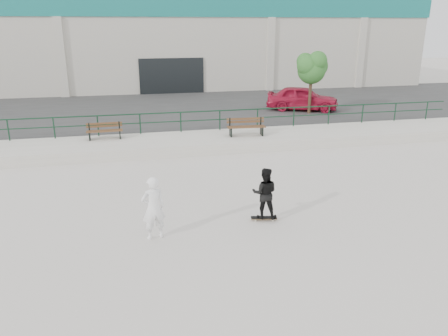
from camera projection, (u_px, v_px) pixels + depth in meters
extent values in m
plane|color=beige|center=(266.00, 234.00, 12.31)|extent=(120.00, 120.00, 0.00)
cube|color=beige|center=(205.00, 142.00, 21.04)|extent=(30.00, 3.00, 0.50)
cube|color=#333333|center=(182.00, 110.00, 28.91)|extent=(60.00, 14.00, 0.50)
cylinder|color=#143923|center=(200.00, 111.00, 21.85)|extent=(28.00, 0.06, 0.06)
cylinder|color=#143923|center=(200.00, 120.00, 21.99)|extent=(28.00, 0.05, 0.05)
cylinder|color=#143923|center=(8.00, 130.00, 20.13)|extent=(0.06, 0.06, 1.00)
cylinder|color=#143923|center=(54.00, 128.00, 20.55)|extent=(0.06, 0.06, 1.00)
cylinder|color=#143923|center=(98.00, 126.00, 20.97)|extent=(0.06, 0.06, 1.00)
cylinder|color=#143923|center=(140.00, 124.00, 21.38)|extent=(0.06, 0.06, 1.00)
cylinder|color=#143923|center=(181.00, 122.00, 21.80)|extent=(0.06, 0.06, 1.00)
cylinder|color=#143923|center=(220.00, 120.00, 22.21)|extent=(0.06, 0.06, 1.00)
cylinder|color=#143923|center=(257.00, 119.00, 22.63)|extent=(0.06, 0.06, 1.00)
cylinder|color=#143923|center=(294.00, 117.00, 23.05)|extent=(0.06, 0.06, 1.00)
cylinder|color=#143923|center=(329.00, 115.00, 23.46)|extent=(0.06, 0.06, 1.00)
cylinder|color=#143923|center=(362.00, 114.00, 23.88)|extent=(0.06, 0.06, 1.00)
cylinder|color=#143923|center=(395.00, 112.00, 24.30)|extent=(0.06, 0.06, 1.00)
cylinder|color=#143923|center=(427.00, 111.00, 24.71)|extent=(0.06, 0.06, 1.00)
cube|color=beige|center=(162.00, 43.00, 40.72)|extent=(44.00, 16.00, 8.00)
cube|color=#187B76|center=(160.00, 8.00, 39.75)|extent=(44.20, 16.20, 1.80)
cube|color=black|center=(172.00, 79.00, 34.01)|extent=(5.00, 0.15, 3.20)
cube|color=beige|center=(62.00, 61.00, 31.83)|extent=(0.60, 0.25, 6.20)
cube|color=beige|center=(270.00, 58.00, 35.16)|extent=(0.60, 0.25, 6.20)
cube|color=beige|center=(361.00, 56.00, 36.82)|extent=(0.60, 0.25, 6.20)
cube|color=brown|center=(105.00, 132.00, 20.32)|extent=(1.66, 0.15, 0.04)
cube|color=brown|center=(105.00, 131.00, 20.47)|extent=(1.66, 0.15, 0.04)
cube|color=brown|center=(105.00, 130.00, 20.62)|extent=(1.66, 0.15, 0.04)
cube|color=brown|center=(104.00, 126.00, 20.64)|extent=(1.66, 0.08, 0.09)
cube|color=brown|center=(104.00, 123.00, 20.60)|extent=(1.66, 0.08, 0.09)
cube|color=black|center=(90.00, 136.00, 20.37)|extent=(0.07, 0.46, 0.39)
cube|color=black|center=(89.00, 127.00, 20.48)|extent=(0.06, 0.05, 0.39)
cube|color=black|center=(120.00, 134.00, 20.69)|extent=(0.07, 0.46, 0.39)
cube|color=black|center=(119.00, 125.00, 20.80)|extent=(0.06, 0.05, 0.39)
cube|color=brown|center=(247.00, 128.00, 20.91)|extent=(1.85, 0.26, 0.04)
cube|color=brown|center=(246.00, 127.00, 21.08)|extent=(1.85, 0.26, 0.04)
cube|color=brown|center=(246.00, 126.00, 21.26)|extent=(1.85, 0.26, 0.04)
cube|color=brown|center=(245.00, 122.00, 21.27)|extent=(1.84, 0.18, 0.10)
cube|color=brown|center=(245.00, 119.00, 21.23)|extent=(1.84, 0.18, 0.10)
cube|color=black|center=(231.00, 132.00, 21.05)|extent=(0.10, 0.52, 0.43)
cube|color=black|center=(230.00, 122.00, 21.17)|extent=(0.07, 0.06, 0.43)
cube|color=black|center=(262.00, 131.00, 21.26)|extent=(0.10, 0.52, 0.43)
cube|color=black|center=(261.00, 121.00, 21.38)|extent=(0.07, 0.06, 0.43)
cylinder|color=#4B3B25|center=(310.00, 95.00, 26.27)|extent=(0.19, 0.19, 2.22)
sphere|color=#285F23|center=(311.00, 70.00, 25.81)|extent=(1.67, 1.67, 1.67)
sphere|color=#285F23|center=(317.00, 66.00, 26.10)|extent=(1.30, 1.30, 1.30)
sphere|color=#285F23|center=(307.00, 65.00, 25.47)|extent=(1.20, 1.20, 1.20)
sphere|color=#285F23|center=(318.00, 61.00, 25.33)|extent=(1.11, 1.11, 1.11)
sphere|color=#285F23|center=(305.00, 61.00, 25.95)|extent=(1.02, 1.02, 1.02)
imported|color=#B11534|center=(302.00, 98.00, 27.38)|extent=(4.75, 3.39, 1.50)
cube|color=black|center=(264.00, 217.00, 13.19)|extent=(0.80, 0.35, 0.02)
cube|color=brown|center=(264.00, 218.00, 13.20)|extent=(0.80, 0.35, 0.01)
cube|color=gray|center=(255.00, 219.00, 13.20)|extent=(0.09, 0.17, 0.03)
cube|color=gray|center=(272.00, 219.00, 13.21)|extent=(0.09, 0.17, 0.03)
cylinder|color=beige|center=(256.00, 221.00, 13.11)|extent=(0.06, 0.04, 0.06)
cylinder|color=beige|center=(255.00, 218.00, 13.29)|extent=(0.06, 0.04, 0.06)
cylinder|color=beige|center=(273.00, 220.00, 13.12)|extent=(0.06, 0.04, 0.06)
cylinder|color=beige|center=(272.00, 218.00, 13.30)|extent=(0.06, 0.04, 0.06)
imported|color=black|center=(265.00, 193.00, 12.94)|extent=(0.91, 0.80, 1.57)
imported|color=white|center=(153.00, 208.00, 11.84)|extent=(0.74, 0.57, 1.79)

